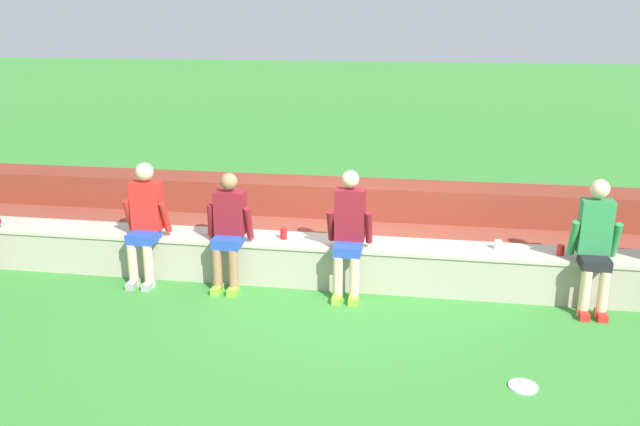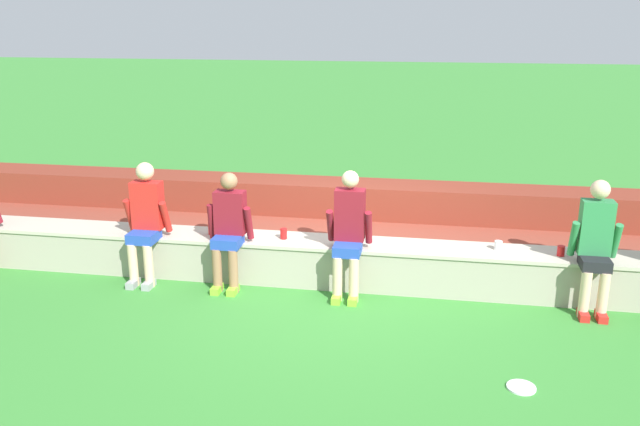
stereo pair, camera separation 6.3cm
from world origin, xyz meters
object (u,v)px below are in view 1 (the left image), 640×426
(person_center, at_px, (229,227))
(plastic_cup_left_end, at_px, (284,234))
(person_right_of_center, at_px, (349,231))
(plastic_cup_right_end, at_px, (561,250))
(plastic_cup_middle, at_px, (498,245))
(frisbee, at_px, (523,386))
(person_far_right, at_px, (595,243))
(water_bottle_mid_right, at_px, (211,226))
(person_left_of_center, at_px, (145,219))

(person_center, height_order, plastic_cup_left_end, person_center)
(person_right_of_center, distance_m, plastic_cup_right_end, 2.38)
(plastic_cup_middle, distance_m, frisbee, 2.17)
(frisbee, bearing_deg, person_far_right, 63.11)
(person_far_right, relative_size, water_bottle_mid_right, 6.09)
(plastic_cup_left_end, bearing_deg, frisbee, -38.37)
(person_right_of_center, height_order, plastic_cup_right_end, person_right_of_center)
(person_center, relative_size, plastic_cup_right_end, 11.82)
(person_center, xyz_separation_m, water_bottle_mid_right, (-0.32, 0.30, -0.09))
(plastic_cup_middle, bearing_deg, water_bottle_mid_right, -179.42)
(water_bottle_mid_right, distance_m, plastic_cup_right_end, 4.10)
(plastic_cup_right_end, relative_size, frisbee, 0.46)
(person_far_right, height_order, plastic_cup_middle, person_far_right)
(person_left_of_center, bearing_deg, plastic_cup_left_end, 9.41)
(plastic_cup_middle, relative_size, frisbee, 0.42)
(person_left_of_center, xyz_separation_m, plastic_cup_right_end, (4.82, 0.24, -0.19))
(person_center, height_order, water_bottle_mid_right, person_center)
(plastic_cup_left_end, distance_m, plastic_cup_middle, 2.51)
(plastic_cup_middle, xyz_separation_m, frisbee, (0.07, -2.09, -0.57))
(plastic_cup_right_end, bearing_deg, plastic_cup_left_end, 179.38)
(person_left_of_center, relative_size, plastic_cup_right_end, 12.49)
(plastic_cup_middle, bearing_deg, person_left_of_center, -175.60)
(person_center, distance_m, frisbee, 3.70)
(plastic_cup_right_end, xyz_separation_m, frisbee, (-0.60, -2.01, -0.58))
(person_left_of_center, height_order, frisbee, person_left_of_center)
(person_right_of_center, xyz_separation_m, plastic_cup_middle, (1.69, 0.33, -0.18))
(person_far_right, bearing_deg, person_center, -179.82)
(person_left_of_center, relative_size, person_right_of_center, 1.00)
(water_bottle_mid_right, relative_size, plastic_cup_left_end, 1.84)
(plastic_cup_middle, bearing_deg, frisbee, -88.11)
(person_left_of_center, bearing_deg, person_center, -0.80)
(plastic_cup_left_end, bearing_deg, person_right_of_center, -18.71)
(person_center, bearing_deg, plastic_cup_middle, 6.13)
(person_right_of_center, relative_size, person_far_right, 0.99)
(person_center, xyz_separation_m, plastic_cup_left_end, (0.59, 0.28, -0.14))
(plastic_cup_right_end, bearing_deg, person_far_right, -38.84)
(frisbee, bearing_deg, plastic_cup_right_end, 73.27)
(person_far_right, distance_m, plastic_cup_right_end, 0.42)
(person_right_of_center, bearing_deg, plastic_cup_right_end, 5.91)
(plastic_cup_left_end, relative_size, plastic_cup_middle, 1.24)
(person_right_of_center, height_order, person_far_right, person_far_right)
(person_far_right, height_order, water_bottle_mid_right, person_far_right)
(person_center, relative_size, frisbee, 5.42)
(plastic_cup_right_end, height_order, plastic_cup_middle, plastic_cup_right_end)
(person_center, xyz_separation_m, plastic_cup_middle, (3.11, 0.33, -0.15))
(person_right_of_center, height_order, plastic_cup_left_end, person_right_of_center)
(water_bottle_mid_right, bearing_deg, person_left_of_center, -158.30)
(water_bottle_mid_right, bearing_deg, person_right_of_center, -9.58)
(person_left_of_center, height_order, plastic_cup_middle, person_left_of_center)
(person_left_of_center, distance_m, plastic_cup_right_end, 4.83)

